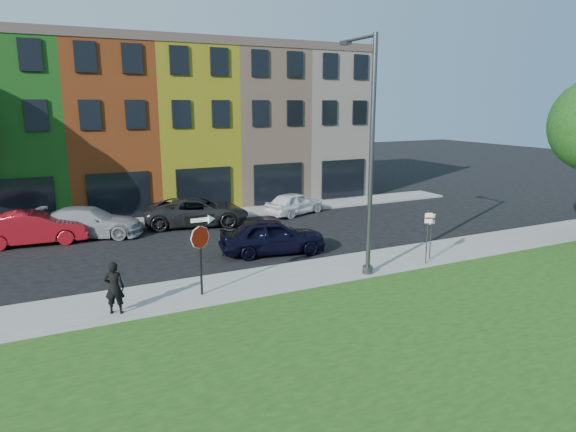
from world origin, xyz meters
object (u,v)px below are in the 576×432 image
stop_sign (200,238)px  sedan_near (273,236)px  street_lamp (369,157)px  man (114,288)px

stop_sign → sedan_near: stop_sign is taller
stop_sign → street_lamp: bearing=-5.0°
sedan_near → street_lamp: 6.09m
stop_sign → man: 3.16m
sedan_near → man: bearing=130.1°
stop_sign → street_lamp: 6.95m
sedan_near → street_lamp: size_ratio=0.56×
stop_sign → man: stop_sign is taller
stop_sign → sedan_near: bearing=39.8°
man → stop_sign: bearing=-151.1°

